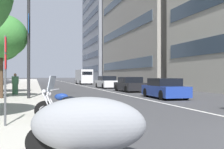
% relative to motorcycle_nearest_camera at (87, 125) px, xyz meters
% --- Properties ---
extents(sidewalk_right_plaza, '(160.00, 8.98, 0.15)m').
position_rel_motorcycle_nearest_camera_xyz_m(sidewalk_right_plaza, '(29.58, 4.84, -0.53)').
color(sidewalk_right_plaza, '#B2ADA3').
rests_on(sidewalk_right_plaza, ground).
extents(lane_centre_stripe, '(110.00, 0.16, 0.01)m').
position_rel_motorcycle_nearest_camera_xyz_m(lane_centre_stripe, '(34.58, -5.78, -0.60)').
color(lane_centre_stripe, silver).
rests_on(lane_centre_stripe, ground).
extents(motorcycle_nearest_camera, '(1.39, 2.21, 1.12)m').
position_rel_motorcycle_nearest_camera_xyz_m(motorcycle_nearest_camera, '(0.00, 0.00, 0.00)').
color(motorcycle_nearest_camera, gray).
rests_on(motorcycle_nearest_camera, ground).
extents(motorcycle_far_end_row, '(1.03, 2.07, 1.50)m').
position_rel_motorcycle_nearest_camera_xyz_m(motorcycle_far_end_row, '(2.85, -0.17, -0.16)').
color(motorcycle_far_end_row, black).
rests_on(motorcycle_far_end_row, ground).
extents(motorcycle_second_in_row, '(0.78, 2.08, 1.11)m').
position_rel_motorcycle_nearest_camera_xyz_m(motorcycle_second_in_row, '(4.38, -0.09, -0.18)').
color(motorcycle_second_in_row, black).
rests_on(motorcycle_second_in_row, ground).
extents(car_approaching_light, '(4.16, 1.91, 1.33)m').
position_rel_motorcycle_nearest_camera_xyz_m(car_approaching_light, '(11.79, -7.39, 0.02)').
color(car_approaching_light, navy).
rests_on(car_approaching_light, ground).
extents(car_mid_block_traffic, '(4.35, 2.00, 1.38)m').
position_rel_motorcycle_nearest_camera_xyz_m(car_mid_block_traffic, '(19.65, -7.72, 0.04)').
color(car_mid_block_traffic, black).
rests_on(car_mid_block_traffic, ground).
extents(car_following_behind, '(4.71, 1.98, 1.46)m').
position_rel_motorcycle_nearest_camera_xyz_m(car_following_behind, '(27.66, -7.52, 0.08)').
color(car_following_behind, silver).
rests_on(car_following_behind, ground).
extents(delivery_van_ahead, '(5.91, 2.22, 2.55)m').
position_rel_motorcycle_nearest_camera_xyz_m(delivery_van_ahead, '(43.29, -7.39, 0.76)').
color(delivery_van_ahead, silver).
rests_on(delivery_van_ahead, ground).
extents(parking_sign_by_curb, '(0.32, 0.06, 2.42)m').
position_rel_motorcycle_nearest_camera_xyz_m(parking_sign_by_curb, '(3.01, 1.66, 1.06)').
color(parking_sign_by_curb, '#47494C').
rests_on(parking_sign_by_curb, sidewalk_right_plaza).
extents(street_lamp_with_banners, '(1.26, 2.70, 8.07)m').
position_rel_motorcycle_nearest_camera_xyz_m(street_lamp_with_banners, '(12.22, 0.88, 4.40)').
color(street_lamp_with_banners, '#232326').
rests_on(street_lamp_with_banners, sidewalk_right_plaza).
extents(street_tree_far_plaza, '(3.07, 3.07, 5.02)m').
position_rel_motorcycle_nearest_camera_xyz_m(street_tree_far_plaza, '(12.74, 2.85, 3.24)').
color(street_tree_far_plaza, '#473323').
rests_on(street_tree_far_plaza, sidewalk_right_plaza).
extents(pedestrian_on_plaza, '(0.46, 0.47, 1.51)m').
position_rel_motorcycle_nearest_camera_xyz_m(pedestrian_on_plaza, '(15.93, 2.28, 0.29)').
color(pedestrian_on_plaza, '#3F724C').
rests_on(pedestrian_on_plaza, sidewalk_right_plaza).
extents(office_tower_mid_left, '(24.37, 16.12, 42.73)m').
position_rel_motorcycle_nearest_camera_xyz_m(office_tower_mid_left, '(71.93, -21.92, 20.76)').
color(office_tower_mid_left, gray).
rests_on(office_tower_mid_left, ground).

